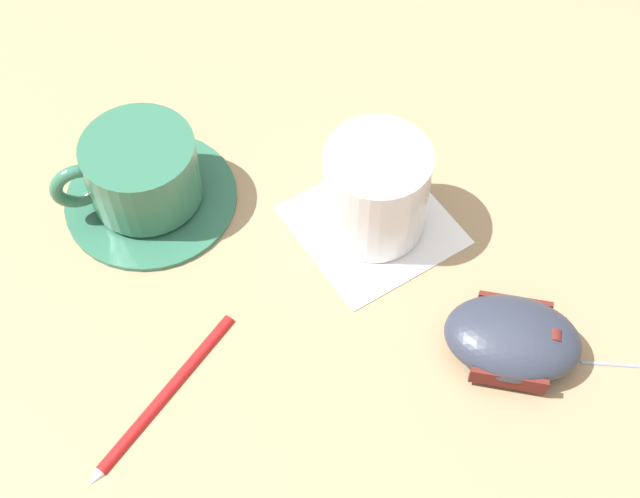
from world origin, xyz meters
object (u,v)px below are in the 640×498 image
Objects in this scene: computer_mouse at (513,338)px; drinking_glass at (376,190)px; coffee_cup at (139,171)px; pen at (163,394)px; saucer at (151,197)px.

computer_mouse is 1.47× the size of drinking_glass.
drinking_glass reaches higher than coffee_cup.
computer_mouse is 0.88× the size of pen.
coffee_cup is at bearing -103.47° from pen.
saucer and pen have the same top height.
pen is at bearing -14.95° from computer_mouse.
drinking_glass is 0.22m from pen.
pen is (0.04, 0.17, 0.00)m from saucer.
saucer is 0.03m from coffee_cup.
drinking_glass is at bearing -158.69° from pen.
saucer is 0.17m from pen.
saucer is at bearing -49.97° from computer_mouse.
coffee_cup reaches higher than pen.
saucer is at bearing 142.82° from coffee_cup.
computer_mouse is 0.25m from pen.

